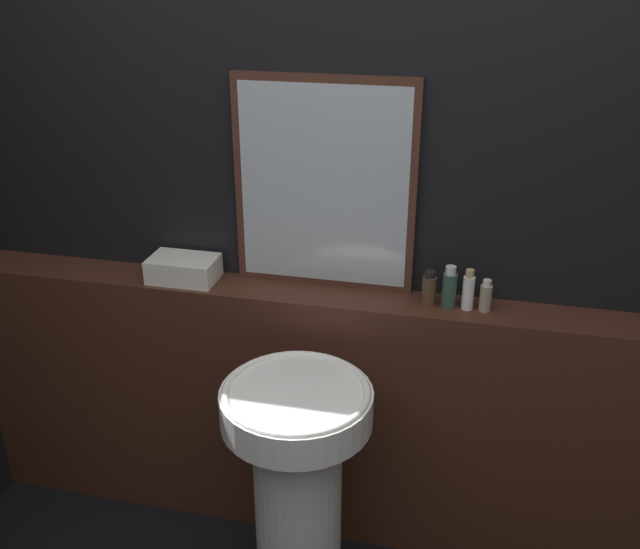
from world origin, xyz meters
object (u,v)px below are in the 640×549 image
conditioner_bottle (449,288)px  mirror (324,186)px  pedestal_sink (298,483)px  shampoo_bottle (429,289)px  towel_stack (184,269)px  body_wash_bottle (486,297)px  lotion_bottle (468,291)px

conditioner_bottle → mirror: bearing=170.3°
pedestal_sink → conditioner_bottle: size_ratio=6.13×
shampoo_bottle → conditioner_bottle: bearing=-0.0°
towel_stack → conditioner_bottle: size_ratio=1.65×
pedestal_sink → mirror: (-0.03, 0.48, 0.83)m
towel_stack → body_wash_bottle: body_wash_bottle is taller
shampoo_bottle → lotion_bottle: size_ratio=0.87×
mirror → lotion_bottle: size_ratio=5.15×
mirror → shampoo_bottle: bearing=-11.4°
conditioner_bottle → lotion_bottle: (0.06, 0.00, -0.00)m
mirror → body_wash_bottle: mirror is taller
mirror → conditioner_bottle: (0.44, -0.07, -0.29)m
pedestal_sink → shampoo_bottle: (0.34, 0.41, 0.53)m
mirror → shampoo_bottle: size_ratio=5.90×
mirror → conditioner_bottle: size_ratio=4.97×
towel_stack → shampoo_bottle: (0.86, -0.00, 0.01)m
pedestal_sink → body_wash_bottle: size_ratio=8.11×
towel_stack → body_wash_bottle: (1.04, -0.00, 0.01)m
shampoo_bottle → towel_stack: bearing=180.0°
towel_stack → shampoo_bottle: bearing=-0.0°
lotion_bottle → body_wash_bottle: lotion_bottle is taller
mirror → lotion_bottle: 0.58m
pedestal_sink → lotion_bottle: size_ratio=6.35×
mirror → conditioner_bottle: bearing=-9.7°
body_wash_bottle → towel_stack: bearing=180.0°
towel_stack → conditioner_bottle: conditioner_bottle is taller
pedestal_sink → towel_stack: size_ratio=3.72×
pedestal_sink → body_wash_bottle: body_wash_bottle is taller
mirror → conditioner_bottle: 0.53m
shampoo_bottle → pedestal_sink: bearing=-130.2°
mirror → towel_stack: size_ratio=3.02×
mirror → body_wash_bottle: (0.55, -0.07, -0.31)m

